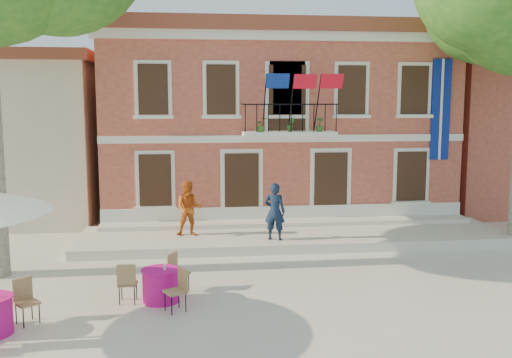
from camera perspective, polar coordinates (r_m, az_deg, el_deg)
name	(u,v)px	position (r m, az deg, el deg)	size (l,w,h in m)	color
ground	(248,285)	(14.60, -0.83, -10.58)	(90.00, 90.00, 0.00)	beige
main_building	(271,121)	(24.03, 1.49, 5.81)	(13.50, 9.59, 7.50)	#C76D47
terrace	(294,237)	(19.03, 3.84, -5.77)	(14.00, 3.40, 0.30)	silver
pedestrian_navy	(275,211)	(17.77, 1.88, -3.26)	(0.66, 0.43, 1.80)	#101D35
pedestrian_orange	(189,209)	(18.41, -6.71, -2.96)	(0.86, 0.67, 1.78)	#CA5717
cafe_table_1	(161,284)	(13.53, -9.50, -10.28)	(1.66, 1.87, 0.95)	#DD1494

